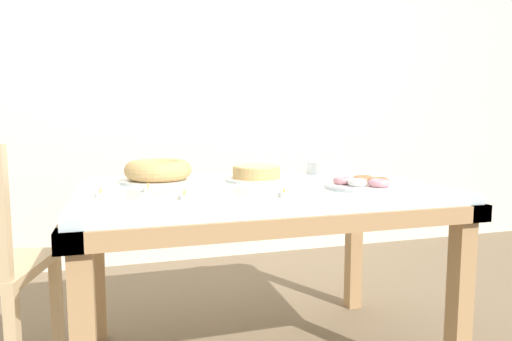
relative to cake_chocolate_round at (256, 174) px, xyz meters
name	(u,v)px	position (x,y,z in m)	size (l,w,h in m)	color
wall_back	(196,79)	(-0.03, 1.40, 0.52)	(8.00, 0.10, 2.60)	silver
dining_table	(260,209)	(-0.03, -0.14, -0.13)	(1.44, 0.92, 0.75)	silver
cake_chocolate_round	(256,174)	(0.00, 0.00, 0.00)	(0.26, 0.26, 0.07)	white
cake_golden_bundt	(158,172)	(-0.41, 0.08, 0.01)	(0.32, 0.32, 0.09)	white
pastry_platter	(364,184)	(0.34, -0.32, -0.02)	(0.31, 0.31, 0.04)	white
plate_stack	(328,167)	(0.41, 0.15, 0.00)	(0.21, 0.21, 0.06)	white
tealight_left_edge	(283,194)	(-0.03, -0.42, -0.02)	(0.04, 0.04, 0.04)	silver
tealight_centre	(148,189)	(-0.47, -0.17, -0.02)	(0.04, 0.04, 0.04)	silver
tealight_near_front	(101,194)	(-0.63, -0.24, -0.02)	(0.04, 0.04, 0.04)	silver
tealight_near_cakes	(184,196)	(-0.36, -0.37, -0.02)	(0.04, 0.04, 0.04)	silver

